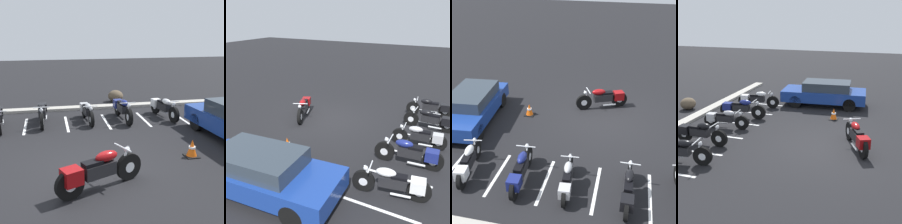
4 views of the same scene
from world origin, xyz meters
TOP-DOWN VIEW (x-y plane):
  - ground at (0.00, 0.00)m, footprint 60.00×60.00m
  - motorcycle_maroon_featured at (0.10, -1.05)m, footprint 2.20×1.13m
  - parked_bike_1 at (-1.17, 4.63)m, footprint 0.60×2.15m
  - parked_bike_2 at (0.60, 4.58)m, footprint 0.57×2.01m
  - parked_bike_3 at (2.06, 4.54)m, footprint 0.63×2.25m
  - parked_bike_4 at (3.83, 4.50)m, footprint 0.72×2.14m
  - concrete_curb at (0.00, 6.57)m, footprint 18.00×0.50m
  - landscape_rock_0 at (2.47, 7.69)m, footprint 1.06×1.05m
  - traffic_cone at (3.17, 0.34)m, footprint 0.40×0.40m
  - stall_line_1 at (-1.84, 4.34)m, footprint 0.10×2.10m
  - stall_line_2 at (-0.25, 4.34)m, footprint 0.10×2.10m
  - stall_line_3 at (1.34, 4.34)m, footprint 0.10×2.10m
  - stall_line_4 at (2.93, 4.34)m, footprint 0.10×2.10m
  - stall_line_5 at (4.52, 4.34)m, footprint 0.10×2.10m

SIDE VIEW (x-z plane):
  - ground at x=0.00m, z-range 0.00..0.00m
  - stall_line_1 at x=-1.84m, z-range 0.00..0.00m
  - stall_line_2 at x=-0.25m, z-range 0.00..0.00m
  - stall_line_3 at x=1.34m, z-range 0.00..0.00m
  - stall_line_4 at x=2.93m, z-range 0.00..0.00m
  - stall_line_5 at x=4.52m, z-range 0.00..0.00m
  - concrete_curb at x=0.00m, z-range 0.00..0.12m
  - traffic_cone at x=3.17m, z-range -0.02..0.50m
  - landscape_rock_0 at x=2.47m, z-range 0.00..0.60m
  - parked_bike_2 at x=0.60m, z-range 0.03..0.82m
  - parked_bike_1 at x=-1.17m, z-range 0.03..0.87m
  - parked_bike_4 at x=3.83m, z-range 0.03..0.87m
  - parked_bike_3 at x=2.06m, z-range 0.03..0.91m
  - motorcycle_maroon_featured at x=0.10m, z-range 0.03..0.95m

